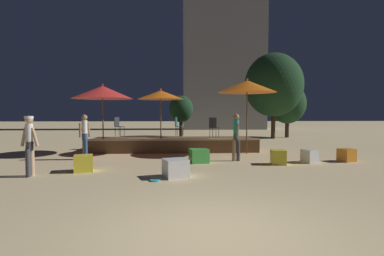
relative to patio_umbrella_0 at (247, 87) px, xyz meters
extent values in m
plane|color=#D1B784|center=(-2.46, -8.28, -2.85)|extent=(120.00, 120.00, 0.00)
cube|color=brown|center=(-3.11, 1.43, -2.57)|extent=(7.52, 2.27, 0.55)
cube|color=#CCB793|center=(-3.11, 0.34, -2.25)|extent=(7.52, 0.12, 0.08)
cylinder|color=brown|center=(0.00, 0.00, -1.55)|extent=(0.05, 0.05, 2.60)
cone|color=orange|center=(0.00, 0.00, 0.00)|extent=(2.46, 2.46, 0.51)
sphere|color=orange|center=(0.00, 0.00, 0.30)|extent=(0.08, 0.08, 0.08)
cylinder|color=brown|center=(-3.64, 0.40, -1.69)|extent=(0.05, 0.05, 2.32)
cone|color=orange|center=(-3.64, 0.40, -0.34)|extent=(2.01, 2.01, 0.38)
sphere|color=orange|center=(-3.64, 0.40, -0.11)|extent=(0.08, 0.08, 0.08)
cylinder|color=brown|center=(-6.10, 0.40, -1.68)|extent=(0.05, 0.05, 2.34)
cone|color=red|center=(-6.10, 0.40, -0.24)|extent=(2.55, 2.55, 0.55)
sphere|color=red|center=(-6.10, 0.40, 0.07)|extent=(0.08, 0.08, 0.08)
cube|color=orange|center=(3.10, -2.18, -2.62)|extent=(0.59, 0.59, 0.45)
cube|color=yellow|center=(-5.74, -3.54, -2.61)|extent=(0.65, 0.65, 0.49)
cube|color=white|center=(-3.02, -4.49, -2.60)|extent=(0.76, 0.76, 0.49)
cube|color=yellow|center=(0.45, -2.64, -2.61)|extent=(0.55, 0.55, 0.48)
cube|color=white|center=(1.67, -2.33, -2.62)|extent=(0.58, 0.58, 0.46)
cube|color=#4CC651|center=(-2.20, -2.14, -2.61)|extent=(0.71, 0.71, 0.48)
cylinder|color=tan|center=(-6.96, -4.11, -2.47)|extent=(0.13, 0.13, 0.76)
cylinder|color=#3F3F47|center=(-6.99, -4.26, -2.47)|extent=(0.13, 0.13, 0.76)
cylinder|color=#3F3F47|center=(-6.98, -4.19, -2.01)|extent=(0.20, 0.20, 0.24)
cylinder|color=white|center=(-6.98, -4.19, -1.69)|extent=(0.20, 0.20, 0.58)
cylinder|color=tan|center=(-7.13, -4.16, -1.77)|extent=(0.21, 0.11, 0.52)
cylinder|color=tan|center=(-6.82, -4.21, -1.77)|extent=(0.23, 0.12, 0.52)
sphere|color=tan|center=(-6.98, -4.19, -1.30)|extent=(0.21, 0.21, 0.21)
cylinder|color=white|center=(-6.98, -4.19, -1.24)|extent=(0.23, 0.23, 0.07)
cylinder|color=#997051|center=(-6.44, -1.15, -2.46)|extent=(0.13, 0.13, 0.77)
cylinder|color=#2D4C7F|center=(-6.34, -1.28, -2.46)|extent=(0.13, 0.13, 0.77)
cylinder|color=#2D4C7F|center=(-6.39, -1.22, -2.00)|extent=(0.20, 0.20, 0.24)
cylinder|color=white|center=(-6.39, -1.22, -1.68)|extent=(0.20, 0.20, 0.59)
cylinder|color=#997051|center=(-6.52, -1.31, -1.75)|extent=(0.12, 0.11, 0.53)
cylinder|color=#997051|center=(-6.26, -1.12, -1.75)|extent=(0.15, 0.14, 0.53)
sphere|color=#997051|center=(-6.39, -1.22, -1.28)|extent=(0.21, 0.21, 0.21)
cylinder|color=#3F3F47|center=(-0.74, -1.82, -2.46)|extent=(0.13, 0.13, 0.78)
cylinder|color=#997051|center=(-0.91, -1.84, -2.46)|extent=(0.13, 0.13, 0.78)
cylinder|color=#3F3F47|center=(-0.83, -1.83, -1.98)|extent=(0.20, 0.20, 0.24)
cylinder|color=teal|center=(-0.83, -1.83, -1.66)|extent=(0.20, 0.20, 0.60)
cylinder|color=#997051|center=(-0.84, -1.67, -1.73)|extent=(0.09, 0.13, 0.54)
cylinder|color=#997051|center=(-0.81, -2.00, -1.73)|extent=(0.10, 0.22, 0.54)
sphere|color=#997051|center=(-0.83, -1.83, -1.26)|extent=(0.21, 0.21, 0.21)
cylinder|color=#2D3338|center=(-5.61, 1.73, -1.99)|extent=(0.02, 0.02, 0.45)
cylinder|color=#2D3338|center=(-5.48, 2.00, -1.99)|extent=(0.02, 0.02, 0.45)
cylinder|color=#2D3338|center=(-5.88, 1.87, -1.99)|extent=(0.02, 0.02, 0.45)
cylinder|color=#2D3338|center=(-5.74, 2.13, -1.99)|extent=(0.02, 0.02, 0.45)
cylinder|color=#2D3338|center=(-5.68, 1.93, -1.76)|extent=(0.40, 0.40, 0.02)
cube|color=#2D3338|center=(-5.83, 2.01, -1.54)|extent=(0.19, 0.34, 0.45)
cylinder|color=#1E4C47|center=(-2.71, 1.89, -1.99)|extent=(0.02, 0.02, 0.45)
cylinder|color=#1E4C47|center=(-2.64, 2.18, -1.99)|extent=(0.02, 0.02, 0.45)
cylinder|color=#1E4C47|center=(-3.00, 1.96, -1.99)|extent=(0.02, 0.02, 0.45)
cylinder|color=#1E4C47|center=(-2.93, 2.25, -1.99)|extent=(0.02, 0.02, 0.45)
cylinder|color=#1E4C47|center=(-2.82, 2.07, -1.76)|extent=(0.40, 0.40, 0.02)
cube|color=#1E4C47|center=(-2.99, 2.11, -1.54)|extent=(0.11, 0.36, 0.45)
cylinder|color=#2D3338|center=(-1.08, 0.81, -1.99)|extent=(0.02, 0.02, 0.45)
cylinder|color=#2D3338|center=(-1.33, 0.96, -1.99)|extent=(0.02, 0.02, 0.45)
cylinder|color=#2D3338|center=(-1.24, 0.55, -1.99)|extent=(0.02, 0.02, 0.45)
cylinder|color=#2D3338|center=(-1.49, 0.71, -1.99)|extent=(0.02, 0.02, 0.45)
cylinder|color=#2D3338|center=(-1.28, 0.76, -1.76)|extent=(0.40, 0.40, 0.02)
cube|color=#2D3338|center=(-1.37, 0.61, -1.54)|extent=(0.32, 0.22, 0.45)
cylinder|color=#33B2D8|center=(-3.54, -4.92, -2.83)|extent=(0.26, 0.26, 0.03)
cylinder|color=#3D2B1C|center=(4.92, 8.36, -2.22)|extent=(0.28, 0.28, 1.25)
ellipsoid|color=#19381E|center=(4.92, 8.36, -0.44)|extent=(2.58, 2.58, 2.83)
cylinder|color=#3D2B1C|center=(3.62, 7.49, -1.91)|extent=(0.28, 0.28, 1.88)
ellipsoid|color=#19381E|center=(3.62, 7.49, 0.79)|extent=(3.90, 3.90, 4.29)
cylinder|color=#3D2B1C|center=(-2.60, 9.88, -2.23)|extent=(0.28, 0.28, 1.23)
ellipsoid|color=#19381E|center=(-2.60, 9.88, -0.80)|extent=(1.82, 1.82, 2.00)
cube|color=gray|center=(2.24, 20.02, 4.88)|extent=(8.79, 3.20, 15.45)
camera|label=1|loc=(-3.02, -12.50, -1.12)|focal=28.00mm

